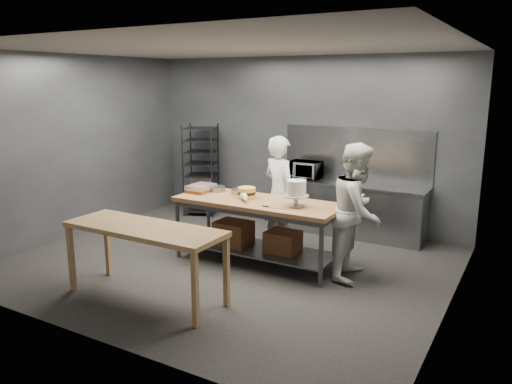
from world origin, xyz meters
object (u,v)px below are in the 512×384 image
(chef_right, at_px, (357,211))
(layer_cake, at_px, (247,193))
(speed_rack, at_px, (201,170))
(microwave, at_px, (305,170))
(chef_behind, at_px, (280,193))
(frosted_cake_stand, at_px, (296,190))
(work_table, at_px, (256,224))
(near_counter, at_px, (145,233))

(chef_right, xyz_separation_m, layer_cake, (-1.59, -0.16, 0.10))
(speed_rack, height_order, microwave, speed_rack)
(chef_behind, xyz_separation_m, microwave, (-0.13, 1.23, 0.17))
(layer_cake, bearing_deg, frosted_cake_stand, -6.17)
(microwave, height_order, frosted_cake_stand, frosted_cake_stand)
(work_table, bearing_deg, microwave, 93.70)
(chef_behind, height_order, frosted_cake_stand, chef_behind)
(microwave, relative_size, frosted_cake_stand, 1.50)
(work_table, distance_m, speed_rack, 2.97)
(chef_behind, height_order, layer_cake, chef_behind)
(speed_rack, bearing_deg, chef_right, -23.90)
(speed_rack, height_order, frosted_cake_stand, speed_rack)
(near_counter, relative_size, frosted_cake_stand, 5.55)
(microwave, xyz_separation_m, frosted_cake_stand, (0.77, -1.98, 0.10))
(near_counter, bearing_deg, frosted_cake_stand, 54.93)
(work_table, height_order, layer_cake, layer_cake)
(microwave, bearing_deg, frosted_cake_stand, -68.74)
(chef_behind, relative_size, chef_right, 0.98)
(near_counter, height_order, frosted_cake_stand, frosted_cake_stand)
(near_counter, xyz_separation_m, layer_cake, (0.35, 1.76, 0.19))
(chef_behind, xyz_separation_m, frosted_cake_stand, (0.64, -0.76, 0.26))
(work_table, bearing_deg, frosted_cake_stand, -4.91)
(work_table, distance_m, layer_cake, 0.46)
(speed_rack, xyz_separation_m, layer_cake, (2.13, -1.81, 0.14))
(work_table, relative_size, microwave, 4.43)
(speed_rack, bearing_deg, near_counter, -63.47)
(chef_behind, distance_m, layer_cake, 0.70)
(speed_rack, bearing_deg, work_table, -38.66)
(speed_rack, xyz_separation_m, frosted_cake_stand, (2.96, -1.90, 0.29))
(near_counter, height_order, microwave, microwave)
(near_counter, xyz_separation_m, chef_behind, (0.54, 2.43, 0.07))
(chef_right, bearing_deg, chef_behind, 65.89)
(layer_cake, bearing_deg, microwave, 88.40)
(work_table, relative_size, speed_rack, 1.37)
(speed_rack, xyz_separation_m, microwave, (2.18, 0.08, 0.19))
(microwave, bearing_deg, near_counter, -96.26)
(near_counter, height_order, layer_cake, layer_cake)
(near_counter, distance_m, chef_right, 2.73)
(near_counter, bearing_deg, chef_right, 44.76)
(chef_right, relative_size, frosted_cake_stand, 5.00)
(speed_rack, distance_m, frosted_cake_stand, 3.53)
(near_counter, distance_m, frosted_cake_stand, 2.07)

